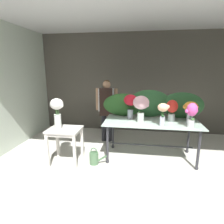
{
  "coord_description": "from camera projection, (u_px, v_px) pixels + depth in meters",
  "views": [
    {
      "loc": [
        0.07,
        -2.27,
        1.86
      ],
      "look_at": [
        -0.47,
        1.24,
        1.02
      ],
      "focal_mm": 29.43,
      "sensor_mm": 36.0,
      "label": 1
    }
  ],
  "objects": [
    {
      "name": "display_table_glass",
      "position": [
        151.0,
        127.0,
        3.8
      ],
      "size": [
        1.91,
        0.94,
        0.82
      ],
      "color": "silver",
      "rests_on": "ground"
    },
    {
      "name": "wall_back",
      "position": [
        138.0,
        84.0,
        5.42
      ],
      "size": [
        5.85,
        0.12,
        2.87
      ],
      "primitive_type": "cube",
      "color": "#5B564C",
      "rests_on": "ground"
    },
    {
      "name": "vase_fuchsia_ranunculus",
      "position": [
        192.0,
        113.0,
        3.3
      ],
      "size": [
        0.23,
        0.19,
        0.46
      ],
      "color": "silver",
      "rests_on": "display_table_glass"
    },
    {
      "name": "vase_crimson_tulips",
      "position": [
        131.0,
        103.0,
        3.9
      ],
      "size": [
        0.28,
        0.28,
        0.52
      ],
      "color": "silver",
      "rests_on": "display_table_glass"
    },
    {
      "name": "vase_sunset_roses",
      "position": [
        191.0,
        109.0,
        3.59
      ],
      "size": [
        0.3,
        0.26,
        0.43
      ],
      "color": "silver",
      "rests_on": "display_table_glass"
    },
    {
      "name": "vase_scarlet_hydrangea",
      "position": [
        172.0,
        109.0,
        3.72
      ],
      "size": [
        0.23,
        0.23,
        0.44
      ],
      "color": "silver",
      "rests_on": "display_table_glass"
    },
    {
      "name": "vase_peach_snapdragons",
      "position": [
        163.0,
        111.0,
        3.38
      ],
      "size": [
        0.21,
        0.19,
        0.43
      ],
      "color": "silver",
      "rests_on": "display_table_glass"
    },
    {
      "name": "wall_left",
      "position": [
        11.0,
        87.0,
        4.29
      ],
      "size": [
        0.12,
        3.37,
        2.87
      ],
      "primitive_type": "cube",
      "color": "silver",
      "rests_on": "ground"
    },
    {
      "name": "florist",
      "position": [
        107.0,
        105.0,
        4.64
      ],
      "size": [
        0.56,
        0.24,
        1.58
      ],
      "color": "#232328",
      "rests_on": "ground"
    },
    {
      "name": "vase_blush_carnations",
      "position": [
        141.0,
        105.0,
        3.6
      ],
      "size": [
        0.32,
        0.32,
        0.54
      ],
      "color": "silver",
      "rests_on": "display_table_glass"
    },
    {
      "name": "ceiling_slab",
      "position": [
        139.0,
        12.0,
        3.51
      ],
      "size": [
        5.97,
        3.37,
        0.12
      ],
      "primitive_type": "cube",
      "color": "silver",
      "rests_on": "wall_back"
    },
    {
      "name": "side_table_white",
      "position": [
        65.0,
        134.0,
        3.6
      ],
      "size": [
        0.62,
        0.53,
        0.72
      ],
      "color": "silver",
      "rests_on": "ground"
    },
    {
      "name": "ground_plane",
      "position": [
        135.0,
        152.0,
        4.19
      ],
      "size": [
        7.61,
        7.61,
        0.0
      ],
      "primitive_type": "plane",
      "color": "silver"
    },
    {
      "name": "watering_can",
      "position": [
        94.0,
        158.0,
        3.66
      ],
      "size": [
        0.35,
        0.18,
        0.34
      ],
      "color": "#4C704C",
      "rests_on": "ground"
    },
    {
      "name": "foliage_backdrop",
      "position": [
        154.0,
        105.0,
        4.03
      ],
      "size": [
        2.17,
        0.29,
        0.6
      ],
      "color": "#2D6028",
      "rests_on": "display_table_glass"
    },
    {
      "name": "vase_white_roses_tall",
      "position": [
        57.0,
        110.0,
        3.51
      ],
      "size": [
        0.27,
        0.25,
        0.59
      ],
      "color": "silver",
      "rests_on": "side_table_white"
    }
  ]
}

